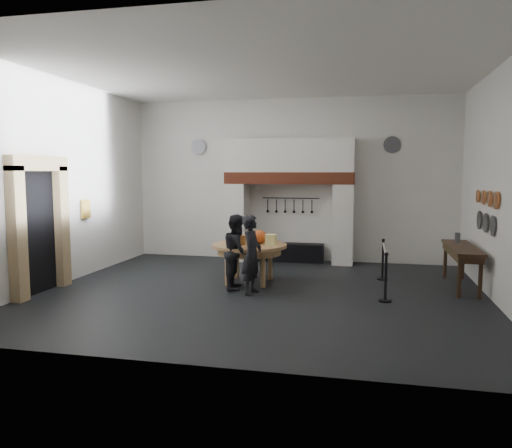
% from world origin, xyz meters
% --- Properties ---
extents(floor, '(9.00, 8.00, 0.02)m').
position_xyz_m(floor, '(0.00, 0.00, 0.00)').
color(floor, black).
rests_on(floor, ground).
extents(ceiling, '(9.00, 8.00, 0.02)m').
position_xyz_m(ceiling, '(0.00, 0.00, 4.50)').
color(ceiling, silver).
rests_on(ceiling, wall_back).
extents(wall_back, '(9.00, 0.02, 4.50)m').
position_xyz_m(wall_back, '(0.00, 4.00, 2.25)').
color(wall_back, silver).
rests_on(wall_back, floor).
extents(wall_front, '(9.00, 0.02, 4.50)m').
position_xyz_m(wall_front, '(0.00, -4.00, 2.25)').
color(wall_front, silver).
rests_on(wall_front, floor).
extents(wall_left, '(0.02, 8.00, 4.50)m').
position_xyz_m(wall_left, '(-4.50, 0.00, 2.25)').
color(wall_left, silver).
rests_on(wall_left, floor).
extents(wall_right, '(0.02, 8.00, 4.50)m').
position_xyz_m(wall_right, '(4.50, 0.00, 2.25)').
color(wall_right, silver).
rests_on(wall_right, floor).
extents(chimney_pier_left, '(0.55, 0.70, 2.15)m').
position_xyz_m(chimney_pier_left, '(-1.48, 3.65, 1.07)').
color(chimney_pier_left, silver).
rests_on(chimney_pier_left, floor).
extents(chimney_pier_right, '(0.55, 0.70, 2.15)m').
position_xyz_m(chimney_pier_right, '(1.48, 3.65, 1.07)').
color(chimney_pier_right, silver).
rests_on(chimney_pier_right, floor).
extents(hearth_brick_band, '(3.50, 0.72, 0.32)m').
position_xyz_m(hearth_brick_band, '(0.00, 3.65, 2.31)').
color(hearth_brick_band, '#9E442B').
rests_on(hearth_brick_band, chimney_pier_left).
extents(chimney_hood, '(3.50, 0.70, 0.90)m').
position_xyz_m(chimney_hood, '(0.00, 3.65, 2.92)').
color(chimney_hood, silver).
rests_on(chimney_hood, hearth_brick_band).
extents(iron_range, '(1.90, 0.45, 0.50)m').
position_xyz_m(iron_range, '(0.00, 3.72, 0.25)').
color(iron_range, black).
rests_on(iron_range, floor).
extents(utensil_rail, '(1.60, 0.02, 0.02)m').
position_xyz_m(utensil_rail, '(0.00, 3.92, 1.75)').
color(utensil_rail, black).
rests_on(utensil_rail, wall_back).
extents(door_recess, '(0.04, 1.10, 2.50)m').
position_xyz_m(door_recess, '(-4.47, -1.00, 1.25)').
color(door_recess, black).
rests_on(door_recess, floor).
extents(door_jamb_near, '(0.22, 0.30, 2.60)m').
position_xyz_m(door_jamb_near, '(-4.38, -1.70, 1.30)').
color(door_jamb_near, tan).
rests_on(door_jamb_near, floor).
extents(door_jamb_far, '(0.22, 0.30, 2.60)m').
position_xyz_m(door_jamb_far, '(-4.38, -0.30, 1.30)').
color(door_jamb_far, tan).
rests_on(door_jamb_far, floor).
extents(door_lintel, '(0.22, 1.70, 0.30)m').
position_xyz_m(door_lintel, '(-4.38, -1.00, 2.65)').
color(door_lintel, tan).
rests_on(door_lintel, door_jamb_near).
extents(wall_plaque, '(0.05, 0.34, 0.44)m').
position_xyz_m(wall_plaque, '(-4.45, 0.80, 1.60)').
color(wall_plaque, gold).
rests_on(wall_plaque, wall_left).
extents(work_table, '(1.92, 1.92, 0.07)m').
position_xyz_m(work_table, '(-0.46, 0.86, 0.84)').
color(work_table, tan).
rests_on(work_table, floor).
extents(pumpkin, '(0.36, 0.36, 0.31)m').
position_xyz_m(pumpkin, '(-0.26, 0.96, 1.03)').
color(pumpkin, '#E24F1F').
rests_on(pumpkin, work_table).
extents(cheese_block_big, '(0.22, 0.22, 0.24)m').
position_xyz_m(cheese_block_big, '(0.04, 0.81, 0.99)').
color(cheese_block_big, '#FEF597').
rests_on(cheese_block_big, work_table).
extents(cheese_block_small, '(0.18, 0.18, 0.20)m').
position_xyz_m(cheese_block_small, '(0.02, 1.11, 0.97)').
color(cheese_block_small, '#EFD88E').
rests_on(cheese_block_small, work_table).
extents(wicker_basket, '(0.36, 0.36, 0.22)m').
position_xyz_m(wicker_basket, '(-0.61, 0.71, 0.98)').
color(wicker_basket, '#A0683A').
rests_on(wicker_basket, work_table).
extents(bread_loaf, '(0.31, 0.18, 0.13)m').
position_xyz_m(bread_loaf, '(-0.56, 1.21, 0.94)').
color(bread_loaf, '#AB883C').
rests_on(bread_loaf, work_table).
extents(visitor_near, '(0.44, 0.62, 1.62)m').
position_xyz_m(visitor_near, '(-0.17, -0.15, 0.81)').
color(visitor_near, black).
rests_on(visitor_near, floor).
extents(visitor_far, '(0.69, 0.84, 1.59)m').
position_xyz_m(visitor_far, '(-0.57, 0.25, 0.79)').
color(visitor_far, black).
rests_on(visitor_far, floor).
extents(side_table, '(0.55, 2.20, 0.06)m').
position_xyz_m(side_table, '(4.10, 1.37, 0.87)').
color(side_table, '#332412').
rests_on(side_table, floor).
extents(pewter_jug, '(0.12, 0.12, 0.22)m').
position_xyz_m(pewter_jug, '(4.10, 1.97, 1.01)').
color(pewter_jug, '#454549').
rests_on(pewter_jug, side_table).
extents(copper_pan_a, '(0.03, 0.34, 0.34)m').
position_xyz_m(copper_pan_a, '(4.46, 0.20, 1.95)').
color(copper_pan_a, '#C6662D').
rests_on(copper_pan_a, wall_right).
extents(copper_pan_b, '(0.03, 0.32, 0.32)m').
position_xyz_m(copper_pan_b, '(4.46, 0.75, 1.95)').
color(copper_pan_b, '#C6662D').
rests_on(copper_pan_b, wall_right).
extents(copper_pan_c, '(0.03, 0.30, 0.30)m').
position_xyz_m(copper_pan_c, '(4.46, 1.30, 1.95)').
color(copper_pan_c, '#C6662D').
rests_on(copper_pan_c, wall_right).
extents(copper_pan_d, '(0.03, 0.28, 0.28)m').
position_xyz_m(copper_pan_d, '(4.46, 1.85, 1.95)').
color(copper_pan_d, '#C6662D').
rests_on(copper_pan_d, wall_right).
extents(pewter_plate_left, '(0.03, 0.40, 0.40)m').
position_xyz_m(pewter_plate_left, '(4.46, 0.40, 1.45)').
color(pewter_plate_left, '#4C4C51').
rests_on(pewter_plate_left, wall_right).
extents(pewter_plate_mid, '(0.03, 0.40, 0.40)m').
position_xyz_m(pewter_plate_mid, '(4.46, 1.00, 1.45)').
color(pewter_plate_mid, '#4C4C51').
rests_on(pewter_plate_mid, wall_right).
extents(pewter_plate_right, '(0.03, 0.40, 0.40)m').
position_xyz_m(pewter_plate_right, '(4.46, 1.60, 1.45)').
color(pewter_plate_right, '#4C4C51').
rests_on(pewter_plate_right, wall_right).
extents(pewter_plate_back_left, '(0.44, 0.03, 0.44)m').
position_xyz_m(pewter_plate_back_left, '(-2.70, 3.96, 3.20)').
color(pewter_plate_back_left, '#4C4C51').
rests_on(pewter_plate_back_left, wall_back).
extents(pewter_plate_back_right, '(0.44, 0.03, 0.44)m').
position_xyz_m(pewter_plate_back_right, '(2.70, 3.96, 3.20)').
color(pewter_plate_back_right, '#4C4C51').
rests_on(pewter_plate_back_right, wall_back).
extents(barrier_post_near, '(0.05, 0.05, 0.90)m').
position_xyz_m(barrier_post_near, '(2.48, -0.18, 0.45)').
color(barrier_post_near, black).
rests_on(barrier_post_near, floor).
extents(barrier_post_far, '(0.05, 0.05, 0.90)m').
position_xyz_m(barrier_post_far, '(2.48, 1.82, 0.45)').
color(barrier_post_far, black).
rests_on(barrier_post_far, floor).
extents(barrier_rope, '(0.04, 2.00, 0.04)m').
position_xyz_m(barrier_rope, '(2.48, 0.82, 0.85)').
color(barrier_rope, silver).
rests_on(barrier_rope, barrier_post_near).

